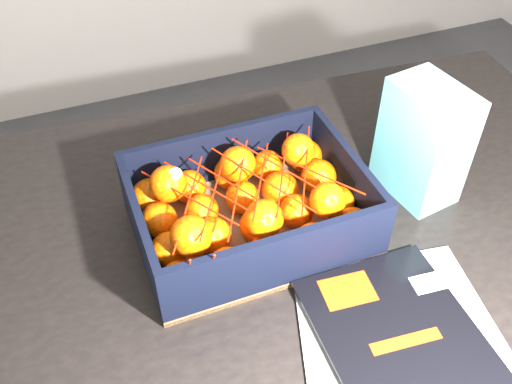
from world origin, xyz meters
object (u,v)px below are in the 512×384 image
object	(u,v)px
table	(308,260)
produce_crate	(249,214)
magazine_stack	(402,342)
retail_carton	(423,142)

from	to	relation	value
table	produce_crate	distance (m)	0.17
produce_crate	magazine_stack	bearing A→B (deg)	-67.54
produce_crate	retail_carton	size ratio (longest dim) A/B	1.76
produce_crate	retail_carton	xyz separation A→B (m)	(0.30, -0.01, 0.07)
produce_crate	table	bearing A→B (deg)	-12.54
magazine_stack	retail_carton	size ratio (longest dim) A/B	1.64
magazine_stack	retail_carton	bearing A→B (deg)	54.81
table	produce_crate	world-z (taller)	produce_crate
magazine_stack	produce_crate	world-z (taller)	produce_crate
table	produce_crate	size ratio (longest dim) A/B	3.50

